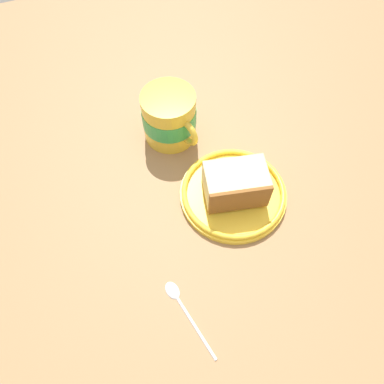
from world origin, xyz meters
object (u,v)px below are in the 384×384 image
at_px(tea_mug, 170,117).
at_px(small_plate, 233,193).
at_px(cake_slice, 235,185).
at_px(teaspoon, 180,303).

bearing_deg(tea_mug, small_plate, 109.44).
bearing_deg(cake_slice, tea_mug, -71.00).
bearing_deg(small_plate, cake_slice, 79.16).
height_order(small_plate, teaspoon, small_plate).
bearing_deg(cake_slice, small_plate, -100.84).
distance_m(cake_slice, teaspoon, 0.21).
xyz_separation_m(cake_slice, tea_mug, (0.06, -0.17, 0.01)).
bearing_deg(tea_mug, cake_slice, 109.00).
bearing_deg(teaspoon, small_plate, -135.30).
bearing_deg(teaspoon, cake_slice, -135.73).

